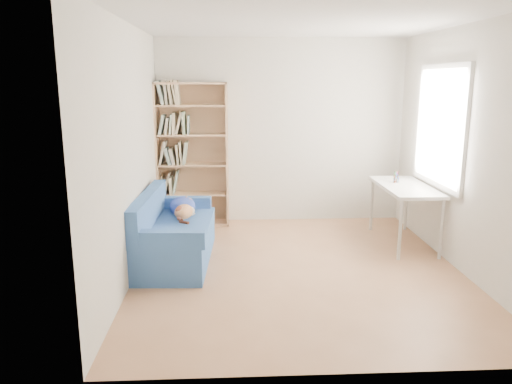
% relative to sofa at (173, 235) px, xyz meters
% --- Properties ---
extents(ground, '(4.00, 4.00, 0.00)m').
position_rel_sofa_xyz_m(ground, '(1.39, -0.37, -0.30)').
color(ground, '#9E6B47').
rests_on(ground, ground).
extents(room_shell, '(3.54, 4.04, 2.62)m').
position_rel_sofa_xyz_m(room_shell, '(1.49, -0.34, 1.34)').
color(room_shell, silver).
rests_on(room_shell, ground).
extents(sofa, '(0.84, 1.63, 0.79)m').
position_rel_sofa_xyz_m(sofa, '(0.00, 0.00, 0.00)').
color(sofa, '#274E8D').
rests_on(sofa, ground).
extents(bookshelf, '(1.00, 0.31, 1.99)m').
position_rel_sofa_xyz_m(bookshelf, '(0.13, 1.46, 0.62)').
color(bookshelf, tan).
rests_on(bookshelf, ground).
extents(desk, '(0.58, 1.27, 0.75)m').
position_rel_sofa_xyz_m(desk, '(2.83, 0.44, 0.38)').
color(desk, silver).
rests_on(desk, ground).
extents(pen_cup, '(0.08, 0.08, 0.15)m').
position_rel_sofa_xyz_m(pen_cup, '(2.77, 0.63, 0.51)').
color(pen_cup, white).
rests_on(pen_cup, desk).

